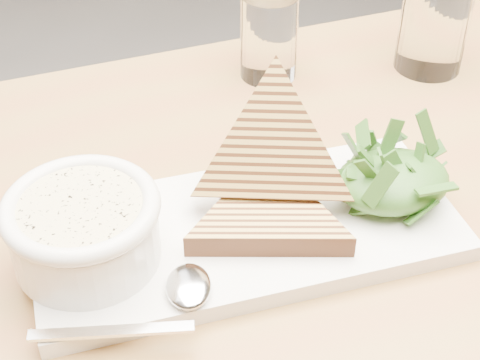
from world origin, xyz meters
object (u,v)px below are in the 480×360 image
object	(u,v)px
platter	(246,231)
glass_near	(269,36)
soup_bowl	(85,236)
glass_far	(435,21)
table_top	(324,261)

from	to	relation	value
platter	glass_near	bearing A→B (deg)	68.24
soup_bowl	glass_far	size ratio (longest dim) A/B	1.00
table_top	soup_bowl	bearing A→B (deg)	172.69
platter	table_top	bearing A→B (deg)	-23.05
table_top	glass_far	distance (m)	0.34
platter	glass_near	size ratio (longest dim) A/B	3.70
soup_bowl	table_top	bearing A→B (deg)	-7.31
soup_bowl	glass_near	xyz separation A→B (m)	(0.24, 0.26, 0.01)
table_top	soup_bowl	xyz separation A→B (m)	(-0.20, 0.03, 0.06)
glass_near	soup_bowl	bearing A→B (deg)	-132.52
glass_near	glass_far	size ratio (longest dim) A/B	0.83
table_top	glass_far	bearing A→B (deg)	47.90
glass_far	glass_near	bearing A→B (deg)	169.28
platter	soup_bowl	xyz separation A→B (m)	(-0.13, -0.00, 0.03)
soup_bowl	platter	bearing A→B (deg)	0.65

